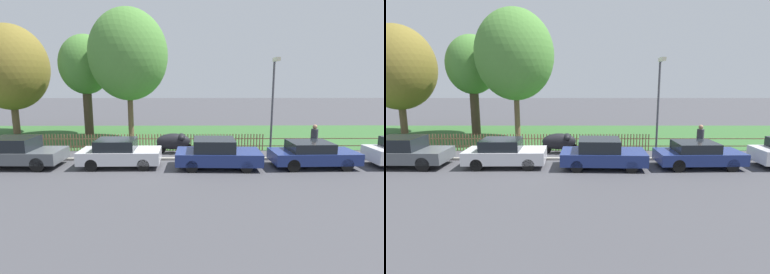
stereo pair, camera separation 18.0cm
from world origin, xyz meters
TOP-DOWN VIEW (x-y plane):
  - ground_plane at (0.00, 0.00)m, footprint 120.00×120.00m
  - kerb_stone at (0.00, 0.10)m, footprint 42.72×0.20m
  - grass_strip at (0.00, 7.34)m, footprint 42.72×10.25m
  - park_fence at (-0.00, 2.23)m, footprint 42.72×0.05m
  - parked_car_silver_hatchback at (-5.57, -1.08)m, footprint 4.16×1.89m
  - parked_car_black_saloon at (-0.71, -1.09)m, footprint 3.82×1.77m
  - parked_car_navy_estate at (3.96, -1.29)m, footprint 4.04×2.00m
  - parked_car_red_compact at (8.52, -1.23)m, footprint 4.03×1.86m
  - covered_motorcycle at (1.79, 1.59)m, footprint 2.07×0.89m
  - tree_nearest_kerb at (-10.88, 8.22)m, footprint 5.56×5.56m
  - tree_behind_motorcycle at (-5.10, 7.89)m, footprint 3.81×3.81m
  - tree_mid_park at (-1.40, 5.59)m, footprint 5.26×5.26m
  - pedestrian_near_fence at (9.31, 0.52)m, footprint 0.49×0.49m
  - street_lamp at (7.00, 0.43)m, footprint 0.20×0.79m

SIDE VIEW (x-z plane):
  - ground_plane at x=0.00m, z-range 0.00..0.00m
  - grass_strip at x=0.00m, z-range 0.00..0.01m
  - kerb_stone at x=0.00m, z-range 0.00..0.12m
  - park_fence at x=0.00m, z-range 0.00..1.01m
  - parked_car_red_compact at x=8.52m, z-range 0.02..1.25m
  - parked_car_black_saloon at x=-0.71m, z-range 0.00..1.35m
  - parked_car_navy_estate at x=3.96m, z-range -0.01..1.39m
  - covered_motorcycle at x=1.79m, z-range 0.12..1.28m
  - parked_car_silver_hatchback at x=-5.57m, z-range 0.01..1.45m
  - pedestrian_near_fence at x=9.31m, z-range 0.12..1.92m
  - street_lamp at x=7.00m, z-range 0.72..5.94m
  - tree_nearest_kerb at x=-10.88m, z-range 0.93..9.21m
  - tree_behind_motorcycle at x=-5.10m, z-range 1.46..8.94m
  - tree_mid_park at x=-1.40m, z-range 1.37..10.19m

